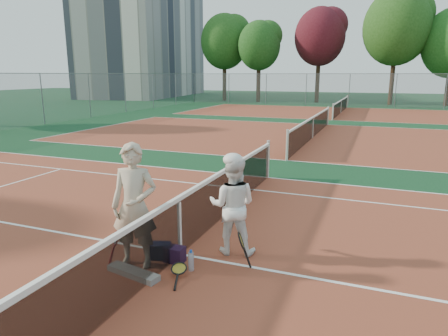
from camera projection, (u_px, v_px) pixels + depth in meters
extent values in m
plane|color=#0E361C|center=(180.00, 254.00, 6.68)|extent=(130.00, 130.00, 0.00)
cube|color=brown|center=(180.00, 254.00, 6.68)|extent=(23.77, 10.97, 0.01)
cube|color=brown|center=(312.00, 138.00, 18.91)|extent=(23.77, 10.97, 0.01)
cube|color=brown|center=(341.00, 113.00, 31.15)|extent=(23.77, 10.97, 0.01)
cube|color=beige|center=(146.00, 40.00, 54.78)|extent=(12.96, 23.18, 15.00)
imported|color=#BEAE93|center=(134.00, 206.00, 6.09)|extent=(0.81, 0.63, 1.96)
imported|color=white|center=(233.00, 206.00, 6.60)|extent=(0.90, 0.76, 1.64)
cube|color=black|center=(161.00, 251.00, 6.52)|extent=(0.38, 0.32, 0.26)
cube|color=black|center=(175.00, 254.00, 6.39)|extent=(0.32, 0.22, 0.25)
cube|color=slate|center=(133.00, 273.00, 5.97)|extent=(0.93, 0.38, 0.10)
cylinder|color=silver|center=(191.00, 262.00, 6.10)|extent=(0.09, 0.09, 0.30)
cylinder|color=#382314|center=(224.00, 77.00, 45.42)|extent=(0.44, 0.44, 5.19)
ellipsoid|color=#1B4814|center=(224.00, 42.00, 44.53)|extent=(5.29, 5.29, 6.08)
cylinder|color=#382314|center=(258.00, 80.00, 43.05)|extent=(0.44, 0.44, 4.73)
ellipsoid|color=#174513|center=(259.00, 46.00, 42.24)|extent=(4.49, 4.49, 5.17)
cylinder|color=#382314|center=(318.00, 77.00, 42.17)|extent=(0.44, 0.44, 5.39)
ellipsoid|color=#450E18|center=(320.00, 37.00, 41.24)|extent=(5.18, 5.18, 5.96)
cylinder|color=#382314|center=(392.00, 75.00, 38.74)|extent=(0.44, 0.44, 5.83)
ellipsoid|color=#1E4814|center=(397.00, 27.00, 37.73)|extent=(6.22, 6.22, 7.15)
cylinder|color=#382314|center=(448.00, 81.00, 37.42)|extent=(0.44, 0.44, 4.61)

